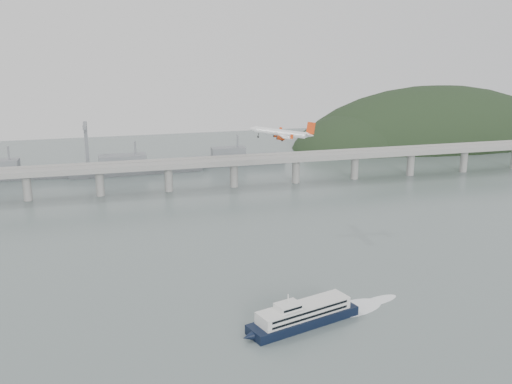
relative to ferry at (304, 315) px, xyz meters
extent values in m
plane|color=slate|center=(-0.03, 23.46, -4.19)|extent=(900.00, 900.00, 0.00)
cube|color=gray|center=(-0.03, 223.46, 15.81)|extent=(800.00, 22.00, 2.20)
cube|color=gray|center=(-0.03, 212.96, 17.81)|extent=(800.00, 0.60, 1.80)
cube|color=gray|center=(-0.03, 233.96, 17.81)|extent=(800.00, 0.60, 1.80)
cylinder|color=gray|center=(-130.03, 223.46, 5.31)|extent=(6.00, 6.00, 21.00)
cylinder|color=gray|center=(-80.03, 223.46, 5.31)|extent=(6.00, 6.00, 21.00)
cylinder|color=gray|center=(-30.03, 223.46, 5.31)|extent=(6.00, 6.00, 21.00)
cylinder|color=gray|center=(19.97, 223.46, 5.31)|extent=(6.00, 6.00, 21.00)
cylinder|color=gray|center=(69.97, 223.46, 5.31)|extent=(6.00, 6.00, 21.00)
cylinder|color=gray|center=(119.97, 223.46, 5.31)|extent=(6.00, 6.00, 21.00)
cylinder|color=gray|center=(169.97, 223.46, 5.31)|extent=(6.00, 6.00, 21.00)
cylinder|color=gray|center=(219.97, 223.46, 5.31)|extent=(6.00, 6.00, 21.00)
ellipsoid|color=black|center=(269.97, 353.46, -22.19)|extent=(320.00, 150.00, 156.00)
ellipsoid|color=black|center=(174.97, 343.46, -16.19)|extent=(140.00, 110.00, 96.00)
ellipsoid|color=black|center=(359.97, 363.46, -29.19)|extent=(220.00, 140.00, 120.00)
cube|color=slate|center=(-150.03, 293.46, -0.19)|extent=(95.67, 20.15, 8.00)
cylinder|color=slate|center=(-150.03, 293.46, 15.81)|extent=(1.60, 1.60, 14.00)
cube|color=slate|center=(-50.03, 288.46, -0.19)|extent=(110.55, 21.43, 8.00)
cube|color=slate|center=(-61.03, 288.46, 7.81)|extent=(39.01, 16.73, 8.00)
cylinder|color=slate|center=(-50.03, 288.46, 15.81)|extent=(1.60, 1.60, 14.00)
cube|color=slate|center=(39.97, 298.46, -0.19)|extent=(85.00, 13.60, 8.00)
cube|color=slate|center=(31.47, 298.46, 7.81)|extent=(29.75, 11.90, 8.00)
cylinder|color=slate|center=(39.97, 298.46, 15.81)|extent=(1.60, 1.60, 14.00)
cube|color=slate|center=(-90.03, 323.46, 15.81)|extent=(3.00, 3.00, 40.00)
cube|color=slate|center=(-90.03, 313.46, 33.81)|extent=(3.00, 28.00, 3.00)
cube|color=black|center=(0.00, 0.00, -2.20)|extent=(50.93, 26.24, 3.97)
cone|color=black|center=(-25.58, -8.03, -2.20)|extent=(5.93, 5.28, 3.97)
cube|color=silver|center=(0.00, 0.00, 2.27)|extent=(42.76, 21.96, 4.96)
cube|color=black|center=(1.50, -4.78, 3.56)|extent=(36.04, 11.45, 0.99)
cube|color=black|center=(1.50, -4.78, 1.17)|extent=(36.04, 11.45, 0.99)
cube|color=black|center=(-1.50, 4.78, 3.56)|extent=(36.04, 11.45, 0.99)
cube|color=black|center=(-1.50, 4.78, 1.17)|extent=(36.04, 11.45, 0.99)
cube|color=silver|center=(-7.58, -2.38, 6.04)|extent=(11.55, 9.60, 2.58)
cube|color=black|center=(-6.52, -5.74, 6.04)|extent=(8.56, 2.79, 0.99)
cylinder|color=silver|center=(-7.58, -2.38, 9.22)|extent=(0.62, 0.62, 3.97)
ellipsoid|color=white|center=(26.52, 8.33, -4.14)|extent=(31.56, 22.21, 0.20)
ellipsoid|color=white|center=(39.79, 12.49, -4.14)|extent=(22.60, 13.24, 0.20)
cylinder|color=white|center=(25.94, 121.20, 54.96)|extent=(30.43, 9.27, 8.16)
cone|color=white|center=(9.12, 123.40, 57.42)|extent=(5.42, 4.64, 4.46)
cone|color=white|center=(43.36, 118.94, 52.94)|extent=(6.14, 4.32, 4.61)
cube|color=white|center=(26.83, 121.02, 53.74)|extent=(9.76, 36.79, 3.03)
cube|color=white|center=(42.42, 119.11, 53.84)|extent=(4.97, 13.19, 1.42)
cube|color=red|center=(44.00, 119.09, 57.18)|extent=(5.81, 1.22, 7.59)
cylinder|color=red|center=(25.75, 127.02, 52.19)|extent=(5.17, 3.28, 3.10)
cylinder|color=black|center=(23.54, 127.31, 52.51)|extent=(1.06, 2.52, 2.49)
cube|color=white|center=(25.91, 127.05, 53.25)|extent=(2.85, 0.65, 1.67)
cylinder|color=red|center=(24.31, 115.34, 52.80)|extent=(5.17, 3.28, 3.10)
cylinder|color=black|center=(22.10, 115.63, 53.12)|extent=(1.06, 2.52, 2.49)
cube|color=white|center=(24.47, 115.38, 53.86)|extent=(2.85, 0.65, 1.67)
cylinder|color=black|center=(26.88, 123.72, 51.69)|extent=(0.81, 0.52, 2.62)
cylinder|color=black|center=(26.70, 123.68, 50.53)|extent=(1.38, 0.62, 1.36)
cylinder|color=black|center=(26.20, 118.20, 51.98)|extent=(0.81, 0.52, 2.62)
cylinder|color=black|center=(26.02, 118.16, 50.82)|extent=(1.38, 0.62, 1.36)
cylinder|color=black|center=(12.88, 122.75, 53.84)|extent=(0.81, 0.52, 2.62)
cylinder|color=black|center=(12.70, 122.71, 52.68)|extent=(1.38, 0.62, 1.36)
cube|color=red|center=(31.35, 138.84, 53.76)|extent=(2.09, 0.52, 2.80)
cube|color=red|center=(26.90, 102.74, 55.65)|extent=(2.09, 0.52, 2.80)
camera|label=1|loc=(-75.42, -212.80, 115.06)|focal=42.00mm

